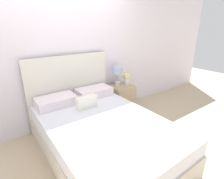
{
  "coord_description": "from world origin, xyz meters",
  "views": [
    {
      "loc": [
        -1.1,
        -2.76,
        1.7
      ],
      "look_at": [
        0.49,
        -0.58,
        0.71
      ],
      "focal_mm": 28.0,
      "sensor_mm": 36.0,
      "label": 1
    }
  ],
  "objects_px": {
    "flower_vase": "(127,78)",
    "table_lamp": "(118,72)",
    "bed": "(100,132)",
    "nightstand": "(121,99)"
  },
  "relations": [
    {
      "from": "table_lamp",
      "to": "bed",
      "type": "bearing_deg",
      "value": -138.63
    },
    {
      "from": "nightstand",
      "to": "flower_vase",
      "type": "distance_m",
      "value": 0.45
    },
    {
      "from": "bed",
      "to": "table_lamp",
      "type": "xyz_separation_m",
      "value": [
        0.95,
        0.84,
        0.54
      ]
    },
    {
      "from": "table_lamp",
      "to": "flower_vase",
      "type": "xyz_separation_m",
      "value": [
        0.18,
        -0.08,
        -0.12
      ]
    },
    {
      "from": "nightstand",
      "to": "table_lamp",
      "type": "relative_size",
      "value": 1.56
    },
    {
      "from": "bed",
      "to": "nightstand",
      "type": "distance_m",
      "value": 1.23
    },
    {
      "from": "bed",
      "to": "flower_vase",
      "type": "bearing_deg",
      "value": 34.02
    },
    {
      "from": "bed",
      "to": "nightstand",
      "type": "xyz_separation_m",
      "value": [
        0.98,
        0.75,
        -0.01
      ]
    },
    {
      "from": "bed",
      "to": "table_lamp",
      "type": "relative_size",
      "value": 5.74
    },
    {
      "from": "flower_vase",
      "to": "table_lamp",
      "type": "bearing_deg",
      "value": 157.09
    }
  ]
}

